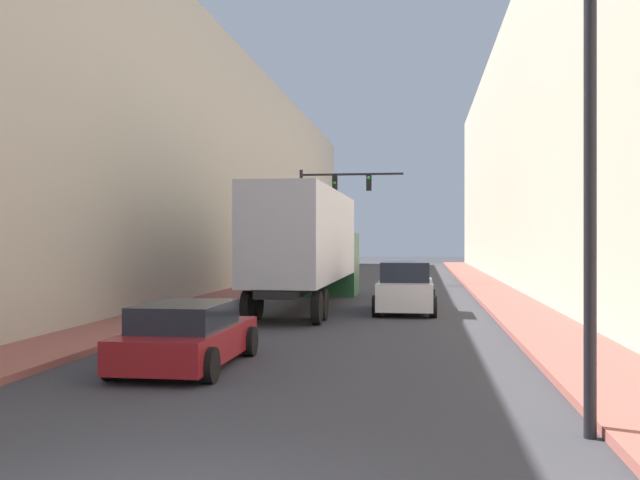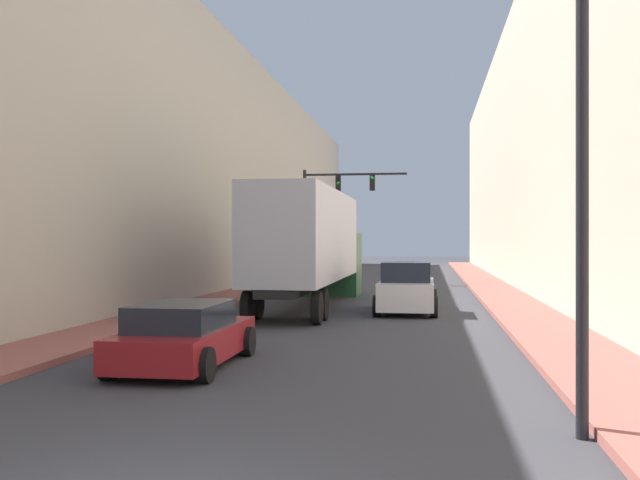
# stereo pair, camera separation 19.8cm
# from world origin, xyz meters

# --- Properties ---
(sidewalk_right) EXTENTS (2.19, 80.00, 0.15)m
(sidewalk_right) POSITION_xyz_m (5.81, 30.00, 0.07)
(sidewalk_right) COLOR #9E564C
(sidewalk_right) RESTS_ON ground
(sidewalk_left) EXTENTS (2.19, 80.00, 0.15)m
(sidewalk_left) POSITION_xyz_m (-5.81, 30.00, 0.07)
(sidewalk_left) COLOR #9E564C
(sidewalk_left) RESTS_ON ground
(building_right) EXTENTS (6.00, 80.00, 14.65)m
(building_right) POSITION_xyz_m (9.91, 30.00, 7.33)
(building_right) COLOR beige
(building_right) RESTS_ON ground
(building_left) EXTENTS (6.00, 80.00, 12.61)m
(building_left) POSITION_xyz_m (-9.91, 30.00, 6.30)
(building_left) COLOR #BCB29E
(building_left) RESTS_ON ground
(semi_truck) EXTENTS (2.41, 13.93, 4.24)m
(semi_truck) POSITION_xyz_m (-1.68, 20.43, 2.38)
(semi_truck) COLOR #B2B7C1
(semi_truck) RESTS_ON ground
(sedan_car) EXTENTS (2.03, 4.28, 1.28)m
(sedan_car) POSITION_xyz_m (-2.15, 7.57, 0.62)
(sedan_car) COLOR maroon
(sedan_car) RESTS_ON ground
(suv_car) EXTENTS (2.09, 4.49, 1.77)m
(suv_car) POSITION_xyz_m (1.89, 18.90, 0.83)
(suv_car) COLOR silver
(suv_car) RESTS_ON ground
(traffic_signal_gantry) EXTENTS (6.07, 0.35, 6.63)m
(traffic_signal_gantry) POSITION_xyz_m (-3.19, 35.27, 4.56)
(traffic_signal_gantry) COLOR black
(traffic_signal_gantry) RESTS_ON ground
(street_lamp) EXTENTS (0.44, 0.44, 6.62)m
(street_lamp) POSITION_xyz_m (4.56, 3.44, 4.26)
(street_lamp) COLOR black
(street_lamp) RESTS_ON ground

